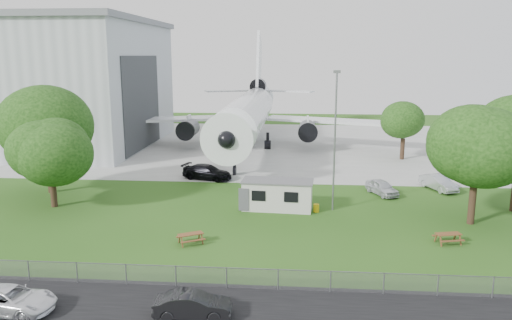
# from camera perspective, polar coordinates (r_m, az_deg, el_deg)

# --- Properties ---
(ground) EXTENTS (160.00, 160.00, 0.00)m
(ground) POSITION_cam_1_polar(r_m,az_deg,el_deg) (38.92, -2.88, -8.18)
(ground) COLOR #386620
(asphalt_strip) EXTENTS (120.00, 8.00, 0.02)m
(asphalt_strip) POSITION_cam_1_polar(r_m,az_deg,el_deg) (27.22, -6.62, -17.52)
(asphalt_strip) COLOR black
(asphalt_strip) RESTS_ON ground
(concrete_apron) EXTENTS (120.00, 46.00, 0.03)m
(concrete_apron) POSITION_cam_1_polar(r_m,az_deg,el_deg) (75.57, 0.87, 1.73)
(concrete_apron) COLOR #B7B7B2
(concrete_apron) RESTS_ON ground
(hangar) EXTENTS (43.00, 31.00, 18.55)m
(hangar) POSITION_cam_1_polar(r_m,az_deg,el_deg) (84.08, -26.28, 8.00)
(hangar) COLOR #B2B7BC
(hangar) RESTS_ON ground
(airliner) EXTENTS (46.36, 47.73, 17.69)m
(airliner) POSITION_cam_1_polar(r_m,az_deg,el_deg) (72.86, -0.81, 5.53)
(airliner) COLOR white
(airliner) RESTS_ON ground
(site_cabin) EXTENTS (6.84, 3.13, 2.62)m
(site_cabin) POSITION_cam_1_polar(r_m,az_deg,el_deg) (44.03, 2.49, -3.98)
(site_cabin) COLOR beige
(site_cabin) RESTS_ON ground
(picnic_west) EXTENTS (2.30, 2.19, 0.76)m
(picnic_west) POSITION_cam_1_polar(r_m,az_deg,el_deg) (36.84, -7.46, -9.45)
(picnic_west) COLOR brown
(picnic_west) RESTS_ON ground
(picnic_east) EXTENTS (2.10, 1.88, 0.76)m
(picnic_east) POSITION_cam_1_polar(r_m,az_deg,el_deg) (39.12, 21.06, -8.88)
(picnic_east) COLOR brown
(picnic_east) RESTS_ON ground
(fence) EXTENTS (58.00, 0.04, 1.30)m
(fence) POSITION_cam_1_polar(r_m,az_deg,el_deg) (30.27, -5.30, -14.32)
(fence) COLOR gray
(fence) RESTS_ON ground
(lamp_mast) EXTENTS (0.16, 0.16, 12.00)m
(lamp_mast) POSITION_cam_1_polar(r_m,az_deg,el_deg) (43.19, 8.98, 1.95)
(lamp_mast) COLOR slate
(lamp_mast) RESTS_ON ground
(tree_west_big) EXTENTS (9.66, 9.66, 11.08)m
(tree_west_big) POSITION_cam_1_polar(r_m,az_deg,el_deg) (52.46, -22.87, 3.18)
(tree_west_big) COLOR #382619
(tree_west_big) RESTS_ON ground
(tree_west_small) EXTENTS (6.58, 6.58, 8.33)m
(tree_west_small) POSITION_cam_1_polar(r_m,az_deg,el_deg) (47.44, -22.49, 0.89)
(tree_west_small) COLOR #382619
(tree_west_small) RESTS_ON ground
(tree_east_front) EXTENTS (7.82, 7.82, 10.11)m
(tree_east_front) POSITION_cam_1_polar(r_m,az_deg,el_deg) (42.73, 23.96, 1.23)
(tree_east_front) COLOR #382619
(tree_east_front) RESTS_ON ground
(tree_far_apron) EXTENTS (5.94, 5.94, 7.70)m
(tree_far_apron) POSITION_cam_1_polar(r_m,az_deg,el_deg) (67.16, 16.55, 4.02)
(tree_far_apron) COLOR #382619
(tree_far_apron) RESTS_ON ground
(car_centre_sedan) EXTENTS (4.13, 1.68, 1.33)m
(car_centre_sedan) POSITION_cam_1_polar(r_m,az_deg,el_deg) (27.06, -7.23, -16.14)
(car_centre_sedan) COLOR black
(car_centre_sedan) RESTS_ON ground
(car_west_estate) EXTENTS (5.01, 2.62, 1.35)m
(car_west_estate) POSITION_cam_1_polar(r_m,az_deg,el_deg) (30.29, -26.30, -14.14)
(car_west_estate) COLOR white
(car_west_estate) RESTS_ON ground
(car_ne_hatch) EXTENTS (3.17, 4.46, 1.41)m
(car_ne_hatch) POSITION_cam_1_polar(r_m,az_deg,el_deg) (50.15, 14.20, -3.08)
(car_ne_hatch) COLOR silver
(car_ne_hatch) RESTS_ON ground
(car_ne_sedan) EXTENTS (3.18, 4.83, 1.50)m
(car_ne_sedan) POSITION_cam_1_polar(r_m,az_deg,el_deg) (53.50, 20.13, -2.46)
(car_ne_sedan) COLOR #B0B3B8
(car_ne_sedan) RESTS_ON ground
(car_apron_van) EXTENTS (5.94, 3.76, 1.60)m
(car_apron_van) POSITION_cam_1_polar(r_m,az_deg,el_deg) (54.81, -5.61, -1.40)
(car_apron_van) COLOR black
(car_apron_van) RESTS_ON ground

